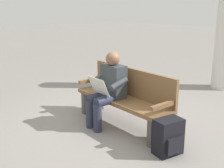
{
  "coord_description": "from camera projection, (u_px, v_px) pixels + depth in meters",
  "views": [
    {
      "loc": [
        -2.92,
        3.26,
        1.9
      ],
      "look_at": [
        0.08,
        0.15,
        0.7
      ],
      "focal_mm": 47.02,
      "sensor_mm": 36.0,
      "label": 1
    }
  ],
  "objects": [
    {
      "name": "ground_plane",
      "position": [
        122.0,
        125.0,
        4.73
      ],
      "size": [
        40.0,
        40.0,
        0.0
      ],
      "primitive_type": "plane",
      "color": "gray"
    },
    {
      "name": "bench_near",
      "position": [
        125.0,
        97.0,
        4.65
      ],
      "size": [
        1.84,
        0.69,
        0.9
      ],
      "rotation": [
        0.0,
        0.0,
        -0.12
      ],
      "color": "brown",
      "rests_on": "ground"
    },
    {
      "name": "person_seated",
      "position": [
        108.0,
        87.0,
        4.57
      ],
      "size": [
        0.6,
        0.6,
        1.18
      ],
      "rotation": [
        0.0,
        0.0,
        -0.12
      ],
      "color": "#33383D",
      "rests_on": "ground"
    },
    {
      "name": "backpack",
      "position": [
        168.0,
        137.0,
        3.76
      ],
      "size": [
        0.34,
        0.41,
        0.48
      ],
      "rotation": [
        0.0,
        0.0,
        1.3
      ],
      "color": "black",
      "rests_on": "ground"
    }
  ]
}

